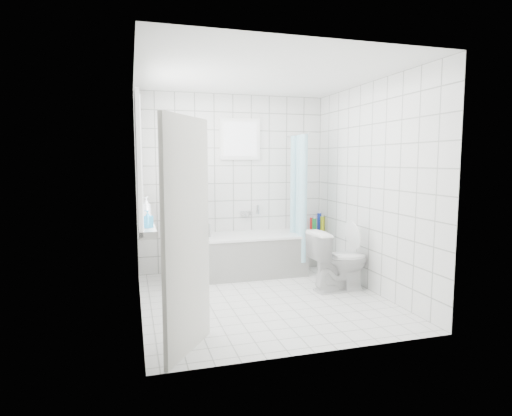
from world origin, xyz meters
name	(u,v)px	position (x,y,z in m)	size (l,w,h in m)	color
ground	(263,299)	(0.00, 0.00, 0.00)	(3.00, 3.00, 0.00)	white
ceiling	(263,74)	(0.00, 0.00, 2.60)	(3.00, 3.00, 0.00)	white
wall_back	(233,183)	(0.00, 1.50, 1.30)	(2.80, 0.02, 2.60)	white
wall_front	(318,202)	(0.00, -1.50, 1.30)	(2.80, 0.02, 2.60)	white
wall_left	(138,192)	(-1.40, 0.00, 1.30)	(0.02, 3.00, 2.60)	white
wall_right	(370,188)	(1.40, 0.00, 1.30)	(0.02, 3.00, 2.60)	white
window_left	(141,164)	(-1.35, 0.30, 1.60)	(0.01, 0.90, 1.40)	white
window_back	(240,139)	(0.10, 1.46, 1.95)	(0.50, 0.01, 0.50)	white
window_sill	(147,228)	(-1.31, 0.30, 0.86)	(0.18, 1.02, 0.08)	white
door	(187,237)	(-1.03, -1.15, 1.00)	(0.04, 0.80, 2.00)	silver
bathtub	(245,255)	(0.08, 1.12, 0.29)	(1.67, 0.77, 0.58)	white
partition_wall	(182,226)	(-0.82, 1.07, 0.75)	(0.15, 0.85, 1.50)	white
tiled_ledge	(316,247)	(1.30, 1.38, 0.28)	(0.40, 0.24, 0.55)	white
toilet	(339,260)	(1.03, 0.07, 0.38)	(0.43, 0.75, 0.77)	white
curtain_rod	(298,135)	(0.86, 1.10, 2.00)	(0.02, 0.02, 0.80)	silver
shower_curtain	(300,198)	(0.86, 0.97, 1.10)	(0.14, 0.48, 1.78)	#43ADC6
tub_faucet	(246,213)	(0.18, 1.46, 0.85)	(0.18, 0.06, 0.06)	silver
sill_bottles	(147,212)	(-1.30, 0.40, 1.03)	(0.17, 0.57, 0.31)	white
ledge_bottles	(317,223)	(1.30, 1.34, 0.66)	(0.20, 0.17, 0.27)	#1632B7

